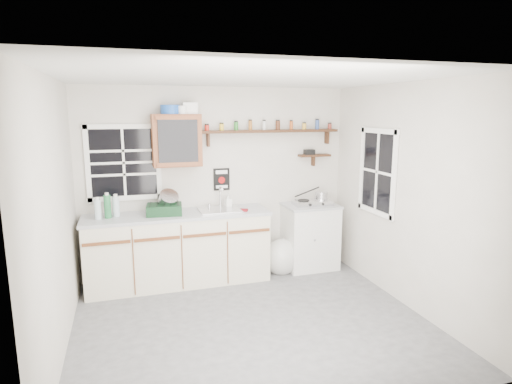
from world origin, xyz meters
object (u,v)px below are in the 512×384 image
spice_shelf (271,130)px  dish_rack (166,206)px  right_cabinet (310,236)px  main_cabinet (179,248)px  upper_cabinet (177,140)px  hotplate (312,202)px

spice_shelf → dish_rack: spice_shelf is taller
spice_shelf → right_cabinet: bearing=-19.7°
main_cabinet → right_cabinet: (1.83, 0.03, -0.01)m
right_cabinet → upper_cabinet: (-1.80, 0.12, 1.37)m
upper_cabinet → main_cabinet: bearing=-103.7°
spice_shelf → dish_rack: bearing=-171.4°
right_cabinet → dish_rack: size_ratio=1.98×
main_cabinet → spice_shelf: 1.98m
right_cabinet → hotplate: (0.02, -0.02, 0.49)m
dish_rack → hotplate: dish_rack is taller
upper_cabinet → hotplate: upper_cabinet is taller
spice_shelf → dish_rack: 1.73m
right_cabinet → upper_cabinet: upper_cabinet is taller
spice_shelf → hotplate: 1.14m
hotplate → dish_rack: bearing=-176.6°
dish_rack → hotplate: size_ratio=0.85×
spice_shelf → main_cabinet: bearing=-170.8°
upper_cabinet → dish_rack: size_ratio=1.42×
right_cabinet → dish_rack: dish_rack is taller
spice_shelf → dish_rack: size_ratio=4.16×
spice_shelf → upper_cabinet: bearing=-176.9°
main_cabinet → hotplate: bearing=0.2°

